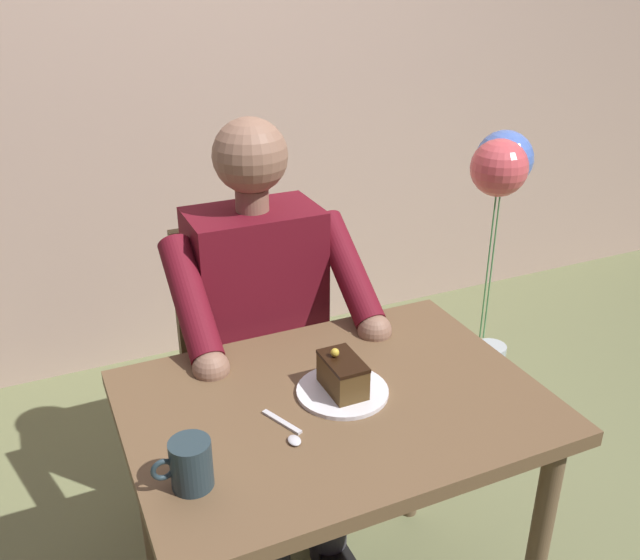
% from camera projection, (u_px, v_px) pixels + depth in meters
% --- Properties ---
extents(dining_table, '(0.92, 0.67, 0.73)m').
position_uv_depth(dining_table, '(335.00, 437.00, 1.57)').
color(dining_table, brown).
rests_on(dining_table, ground).
extents(chair, '(0.42, 0.42, 0.90)m').
position_uv_depth(chair, '(249.00, 356.00, 2.14)').
color(chair, brown).
rests_on(chair, ground).
extents(seated_person, '(0.53, 0.58, 1.25)m').
position_uv_depth(seated_person, '(267.00, 337.00, 1.93)').
color(seated_person, maroon).
rests_on(seated_person, ground).
extents(dessert_plate, '(0.21, 0.21, 0.01)m').
position_uv_depth(dessert_plate, '(342.00, 391.00, 1.55)').
color(dessert_plate, white).
rests_on(dessert_plate, dining_table).
extents(cake_slice, '(0.08, 0.13, 0.10)m').
position_uv_depth(cake_slice, '(343.00, 374.00, 1.53)').
color(cake_slice, '#523A1A').
rests_on(cake_slice, dessert_plate).
extents(coffee_cup, '(0.11, 0.08, 0.10)m').
position_uv_depth(coffee_cup, '(190.00, 463.00, 1.26)').
color(coffee_cup, '#25373E').
rests_on(coffee_cup, dining_table).
extents(dessert_spoon, '(0.05, 0.14, 0.01)m').
position_uv_depth(dessert_spoon, '(288.00, 432.00, 1.42)').
color(dessert_spoon, silver).
rests_on(dessert_spoon, dining_table).
extents(balloon_display, '(0.28, 0.27, 1.06)m').
position_uv_depth(balloon_display, '(500.00, 199.00, 2.48)').
color(balloon_display, '#B2C1C6').
rests_on(balloon_display, ground).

